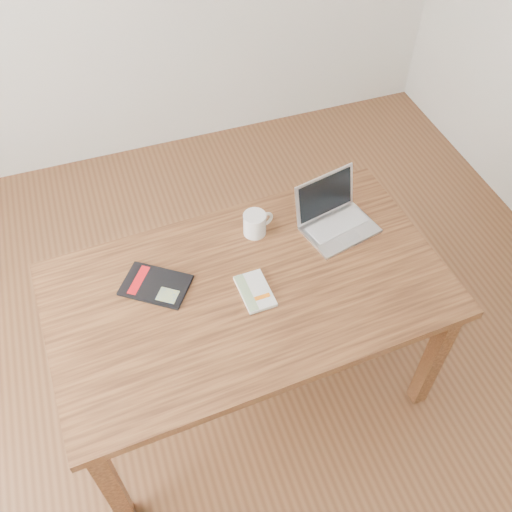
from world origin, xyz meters
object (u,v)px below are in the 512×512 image
object	(u,v)px
desk	(249,301)
black_guidebook	(156,285)
laptop	(334,217)
coffee_mug	(255,223)
white_guidebook	(255,291)

from	to	relation	value
desk	black_guidebook	bearing A→B (deg)	156.86
laptop	coffee_mug	xyz separation A→B (m)	(-0.33, 0.07, 0.01)
coffee_mug	black_guidebook	bearing A→B (deg)	-174.84
black_guidebook	coffee_mug	world-z (taller)	coffee_mug
desk	coffee_mug	bearing A→B (deg)	62.81
desk	white_guidebook	distance (m)	0.10
desk	laptop	world-z (taller)	laptop
white_guidebook	black_guidebook	distance (m)	0.38
laptop	black_guidebook	bearing A→B (deg)	172.71
black_guidebook	coffee_mug	xyz separation A→B (m)	(0.46, 0.14, 0.05)
coffee_mug	desk	bearing A→B (deg)	-126.32
white_guidebook	black_guidebook	world-z (taller)	white_guidebook
laptop	coffee_mug	distance (m)	0.33
desk	coffee_mug	xyz separation A→B (m)	(0.12, 0.27, 0.14)
black_guidebook	coffee_mug	distance (m)	0.48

